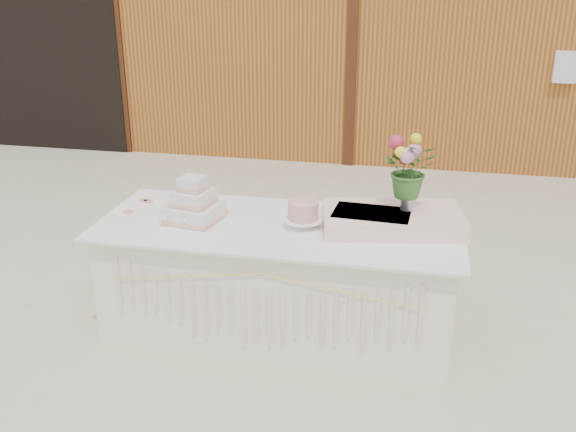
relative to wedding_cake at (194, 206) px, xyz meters
The scene contains 9 objects.
ground 1.04m from the wedding_cake, ahead, with size 80.00×80.00×0.00m, color beige.
barn 6.10m from the wedding_cake, 84.67° to the left, with size 12.60×4.60×3.30m.
cake_table 0.75m from the wedding_cake, ahead, with size 2.40×1.00×0.77m.
wedding_cake is the anchor object (origin of this frame).
pink_cake_stand 0.74m from the wedding_cake, ahead, with size 0.25×0.25×0.18m.
satin_runner 1.31m from the wedding_cake, ahead, with size 0.89×0.52×0.11m, color #FFD5CD.
flower_vase 1.41m from the wedding_cake, ahead, with size 0.10×0.10×0.13m, color #A9AAAE.
bouquet 1.45m from the wedding_cake, ahead, with size 0.33×0.29×0.37m, color #38692A.
loose_flowers 0.50m from the wedding_cake, 161.03° to the left, with size 0.14×0.34×0.02m, color pink, non-canonical shape.
Camera 1 is at (0.87, -3.80, 2.37)m, focal length 40.00 mm.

